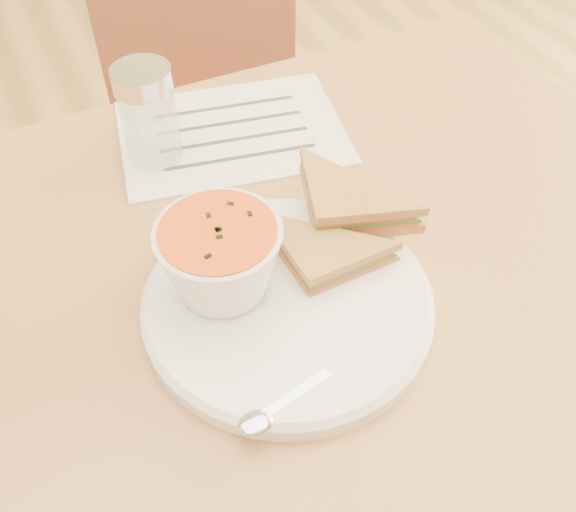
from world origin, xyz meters
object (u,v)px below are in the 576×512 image
plate (288,303)px  soup_bowl (221,262)px  dining_table (268,444)px  condiment_shaker (149,116)px  chair_far (217,165)px

plate → soup_bowl: bearing=144.3°
dining_table → soup_bowl: bearing=-158.5°
soup_bowl → plate: bearing=-35.7°
plate → condiment_shaker: 0.28m
dining_table → condiment_shaker: size_ratio=8.46×
dining_table → condiment_shaker: (-0.04, 0.22, 0.43)m
plate → condiment_shaker: (-0.04, 0.27, 0.05)m
dining_table → chair_far: (0.14, 0.55, 0.05)m
dining_table → soup_bowl: soup_bowl is taller
dining_table → soup_bowl: 0.43m
chair_far → plate: size_ratio=3.13×
soup_bowl → condiment_shaker: 0.24m
dining_table → condiment_shaker: 0.49m
plate → condiment_shaker: condiment_shaker is taller
chair_far → condiment_shaker: size_ratio=7.22×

